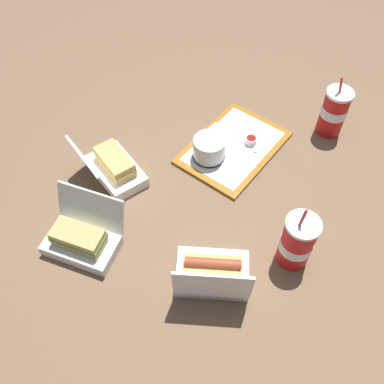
{
  "coord_description": "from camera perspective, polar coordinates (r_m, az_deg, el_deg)",
  "views": [
    {
      "loc": [
        0.73,
        0.38,
        1.1
      ],
      "look_at": [
        0.04,
        -0.01,
        0.05
      ],
      "focal_mm": 40.0,
      "sensor_mm": 36.0,
      "label": 1
    }
  ],
  "objects": [
    {
      "name": "cake_container",
      "position": [
        1.43,
        2.29,
        5.78
      ],
      "size": [
        0.11,
        0.11,
        0.08
      ],
      "color": "black",
      "rests_on": "food_tray"
    },
    {
      "name": "napkin_stack",
      "position": [
        1.52,
        3.47,
        7.39
      ],
      "size": [
        0.12,
        0.12,
        0.0
      ],
      "primitive_type": "cube",
      "rotation": [
        0.0,
        0.0,
        -0.19
      ],
      "color": "white",
      "rests_on": "food_tray"
    },
    {
      "name": "ketchup_cup",
      "position": [
        1.5,
        7.87,
        6.86
      ],
      "size": [
        0.04,
        0.04,
        0.02
      ],
      "color": "white",
      "rests_on": "food_tray"
    },
    {
      "name": "clamshell_sandwich_right",
      "position": [
        1.27,
        -14.49,
        -6.05
      ],
      "size": [
        0.2,
        0.23,
        0.16
      ],
      "color": "white",
      "rests_on": "ground_plane"
    },
    {
      "name": "clamshell_sandwich_corner",
      "position": [
        1.41,
        -10.45,
        3.25
      ],
      "size": [
        0.23,
        0.26,
        0.16
      ],
      "color": "white",
      "rests_on": "ground_plane"
    },
    {
      "name": "food_tray",
      "position": [
        1.5,
        5.39,
        6.01
      ],
      "size": [
        0.4,
        0.31,
        0.01
      ],
      "color": "#A56619",
      "rests_on": "ground_plane"
    },
    {
      "name": "soda_cup_corner",
      "position": [
        1.57,
        18.39,
        10.13
      ],
      "size": [
        0.09,
        0.09,
        0.24
      ],
      "color": "red",
      "rests_on": "ground_plane"
    },
    {
      "name": "clamshell_hotdog_back",
      "position": [
        1.18,
        2.73,
        -10.74
      ],
      "size": [
        0.23,
        0.25,
        0.18
      ],
      "color": "white",
      "rests_on": "ground_plane"
    },
    {
      "name": "soda_cup_center",
      "position": [
        1.2,
        13.83,
        -6.46
      ],
      "size": [
        0.1,
        0.1,
        0.24
      ],
      "color": "red",
      "rests_on": "ground_plane"
    },
    {
      "name": "ground_plane",
      "position": [
        1.37,
        1.33,
        -0.18
      ],
      "size": [
        3.2,
        3.2,
        0.0
      ],
      "primitive_type": "plane",
      "color": "brown"
    },
    {
      "name": "plastic_fork",
      "position": [
        1.52,
        8.4,
        6.79
      ],
      "size": [
        0.1,
        0.06,
        0.0
      ],
      "primitive_type": "cube",
      "rotation": [
        0.0,
        0.0,
        0.46
      ],
      "color": "white",
      "rests_on": "food_tray"
    }
  ]
}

